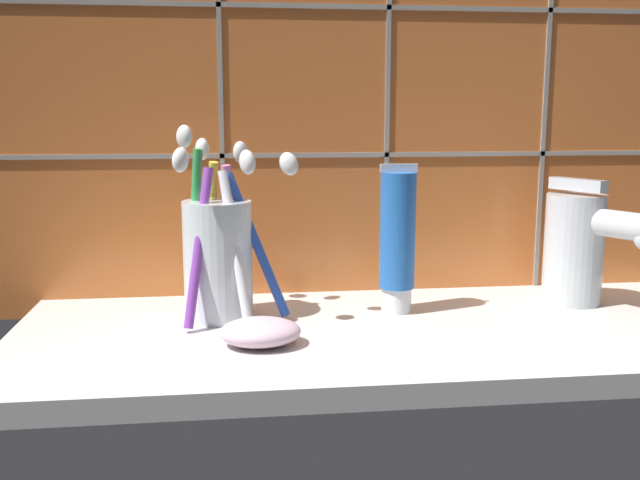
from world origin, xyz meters
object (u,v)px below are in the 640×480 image
object	(u,v)px
sink_faucet	(580,244)
toothbrush_cup	(219,253)
soap_bar	(260,332)
toothpaste_tube	(397,240)

from	to	relation	value
sink_faucet	toothbrush_cup	bearing A→B (deg)	-118.24
toothbrush_cup	soap_bar	distance (cm)	10.79
sink_faucet	soap_bar	size ratio (longest dim) A/B	1.85
toothpaste_tube	soap_bar	xyz separation A→B (cm)	(-13.84, -8.75, -6.14)
toothbrush_cup	toothpaste_tube	size ratio (longest dim) A/B	1.26
toothpaste_tube	soap_bar	size ratio (longest dim) A/B	2.11
toothbrush_cup	soap_bar	world-z (taller)	toothbrush_cup
toothpaste_tube	soap_bar	bearing A→B (deg)	-147.71
toothbrush_cup	sink_faucet	size ratio (longest dim) A/B	1.43
soap_bar	sink_faucet	bearing A→B (deg)	15.91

